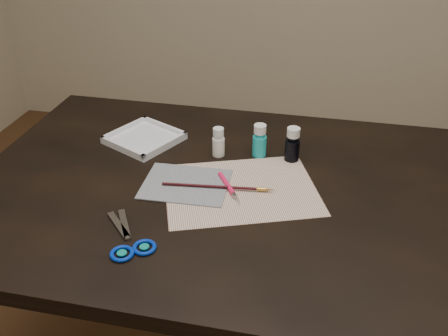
% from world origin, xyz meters
% --- Properties ---
extents(table, '(1.30, 0.90, 0.75)m').
position_xyz_m(table, '(0.00, 0.00, 0.38)').
color(table, black).
rests_on(table, ground).
extents(paper, '(0.45, 0.40, 0.00)m').
position_xyz_m(paper, '(0.05, -0.01, 0.75)').
color(paper, white).
rests_on(paper, table).
extents(canvas, '(0.22, 0.18, 0.00)m').
position_xyz_m(canvas, '(-0.09, -0.02, 0.75)').
color(canvas, black).
rests_on(canvas, paper).
extents(paint_bottle_white, '(0.04, 0.04, 0.08)m').
position_xyz_m(paint_bottle_white, '(-0.05, 0.15, 0.79)').
color(paint_bottle_white, white).
rests_on(paint_bottle_white, table).
extents(paint_bottle_cyan, '(0.04, 0.04, 0.09)m').
position_xyz_m(paint_bottle_cyan, '(0.06, 0.17, 0.80)').
color(paint_bottle_cyan, '#19ABB2').
rests_on(paint_bottle_cyan, table).
extents(paint_bottle_navy, '(0.04, 0.04, 0.10)m').
position_xyz_m(paint_bottle_navy, '(0.15, 0.16, 0.80)').
color(paint_bottle_navy, black).
rests_on(paint_bottle_navy, table).
extents(paintbrush, '(0.28, 0.04, 0.01)m').
position_xyz_m(paintbrush, '(-0.01, -0.02, 0.76)').
color(paintbrush, black).
rests_on(paintbrush, canvas).
extents(craft_knife, '(0.09, 0.13, 0.01)m').
position_xyz_m(craft_knife, '(0.02, -0.02, 0.76)').
color(craft_knife, '#FF1C58').
rests_on(craft_knife, paper).
extents(scissors, '(0.21, 0.21, 0.01)m').
position_xyz_m(scissors, '(-0.17, -0.25, 0.76)').
color(scissors, silver).
rests_on(scissors, table).
extents(palette_tray, '(0.24, 0.24, 0.02)m').
position_xyz_m(palette_tray, '(-0.28, 0.18, 0.76)').
color(palette_tray, white).
rests_on(palette_tray, table).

